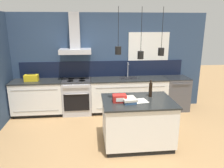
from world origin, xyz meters
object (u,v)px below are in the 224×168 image
at_px(red_supply_box, 120,98).
at_px(oven_range, 77,96).
at_px(yellow_toolbox, 31,78).
at_px(book_stack, 129,100).
at_px(bottle_on_island, 150,89).
at_px(dishwasher, 176,93).

bearing_deg(red_supply_box, oven_range, 116.86).
bearing_deg(oven_range, yellow_toolbox, 179.78).
bearing_deg(book_stack, oven_range, 120.63).
xyz_separation_m(bottle_on_island, red_supply_box, (-0.65, -0.23, -0.08)).
bearing_deg(book_stack, red_supply_box, 167.64).
distance_m(dishwasher, bottle_on_island, 2.02).
height_order(dishwasher, bottle_on_island, bottle_on_island).
bearing_deg(dishwasher, oven_range, -179.91).
distance_m(dishwasher, yellow_toolbox, 3.87).
height_order(oven_range, yellow_toolbox, yellow_toolbox).
height_order(oven_range, dishwasher, same).
bearing_deg(bottle_on_island, red_supply_box, -160.59).
relative_size(dishwasher, red_supply_box, 3.62).
bearing_deg(bottle_on_island, book_stack, -150.78).
distance_m(book_stack, red_supply_box, 0.18).
height_order(book_stack, red_supply_box, red_supply_box).
height_order(dishwasher, book_stack, book_stack).
xyz_separation_m(bottle_on_island, yellow_toolbox, (-2.66, 1.53, -0.07)).
distance_m(oven_range, book_stack, 2.14).
relative_size(dishwasher, yellow_toolbox, 2.68).
relative_size(oven_range, bottle_on_island, 2.60).
height_order(bottle_on_island, red_supply_box, bottle_on_island).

